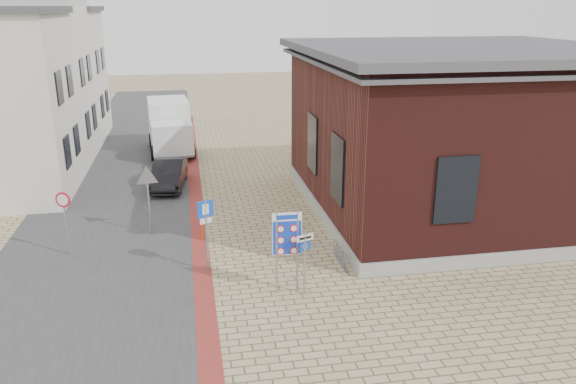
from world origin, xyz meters
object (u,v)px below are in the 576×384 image
object	(u,v)px
box_truck	(170,126)
border_sign	(287,236)
bollard	(202,229)
parking_sign	(206,222)
essen_sign	(305,253)
sedan	(169,174)

from	to	relation	value
box_truck	border_sign	world-z (taller)	box_truck
box_truck	bollard	distance (m)	14.02
border_sign	parking_sign	size ratio (longest dim) A/B	1.03
border_sign	essen_sign	bearing A→B (deg)	-20.37
border_sign	sedan	bearing A→B (deg)	109.53
sedan	bollard	size ratio (longest dim) A/B	4.28
essen_sign	parking_sign	xyz separation A→B (m)	(-2.80, 2.10, 0.38)
box_truck	essen_sign	xyz separation A→B (m)	(4.21, -18.54, -0.21)
border_sign	essen_sign	size ratio (longest dim) A/B	1.26
bollard	sedan	bearing A→B (deg)	100.84
essen_sign	parking_sign	bearing A→B (deg)	123.73
sedan	bollard	bearing A→B (deg)	-72.75
essen_sign	parking_sign	size ratio (longest dim) A/B	0.82
sedan	essen_sign	size ratio (longest dim) A/B	1.94
essen_sign	bollard	bearing A→B (deg)	102.53
border_sign	essen_sign	distance (m)	0.75
border_sign	bollard	distance (m)	5.21
border_sign	bollard	world-z (taller)	border_sign
sedan	essen_sign	distance (m)	12.28
sedan	parking_sign	distance (m)	9.58
sedan	parking_sign	size ratio (longest dim) A/B	1.59
box_truck	border_sign	size ratio (longest dim) A/B	2.27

